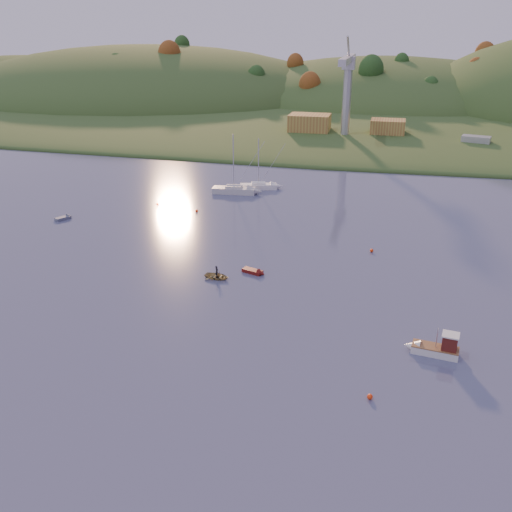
% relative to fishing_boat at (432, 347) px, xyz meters
% --- Properties ---
extents(ground, '(500.00, 500.00, 0.00)m').
position_rel_fishing_boat_xyz_m(ground, '(-20.60, -17.05, -0.74)').
color(ground, '#333A54').
rests_on(ground, ground).
extents(far_shore, '(620.00, 220.00, 1.50)m').
position_rel_fishing_boat_xyz_m(far_shore, '(-20.60, 212.95, -0.74)').
color(far_shore, '#2E4D1E').
rests_on(far_shore, ground).
extents(shore_slope, '(640.00, 150.00, 7.00)m').
position_rel_fishing_boat_xyz_m(shore_slope, '(-20.60, 147.95, -0.74)').
color(shore_slope, '#2E4D1E').
rests_on(shore_slope, ground).
extents(hill_left_far, '(120.00, 100.00, 32.00)m').
position_rel_fishing_boat_xyz_m(hill_left_far, '(-180.60, 197.95, -0.74)').
color(hill_left_far, '#2E4D1E').
rests_on(hill_left_far, ground).
extents(hill_left, '(170.00, 140.00, 44.00)m').
position_rel_fishing_boat_xyz_m(hill_left, '(-110.60, 182.95, -0.74)').
color(hill_left, '#2E4D1E').
rests_on(hill_left, ground).
extents(hill_center, '(140.00, 120.00, 36.00)m').
position_rel_fishing_boat_xyz_m(hill_center, '(-10.60, 192.95, -0.74)').
color(hill_center, '#2E4D1E').
rests_on(hill_center, ground).
extents(hillside_trees, '(280.00, 50.00, 32.00)m').
position_rel_fishing_boat_xyz_m(hillside_trees, '(-20.60, 167.95, -0.74)').
color(hillside_trees, '#1B4619').
rests_on(hillside_trees, ground).
extents(wharf, '(42.00, 16.00, 2.40)m').
position_rel_fishing_boat_xyz_m(wharf, '(-15.60, 104.95, 0.46)').
color(wharf, slate).
rests_on(wharf, ground).
extents(shed_west, '(11.00, 8.00, 4.80)m').
position_rel_fishing_boat_xyz_m(shed_west, '(-28.60, 105.95, 4.06)').
color(shed_west, '#9B6833').
rests_on(shed_west, wharf).
extents(shed_east, '(9.00, 7.00, 4.00)m').
position_rel_fishing_boat_xyz_m(shed_east, '(-7.60, 106.95, 3.66)').
color(shed_east, '#9B6833').
rests_on(shed_east, wharf).
extents(dock_crane, '(3.20, 28.00, 20.30)m').
position_rel_fishing_boat_xyz_m(dock_crane, '(-18.60, 101.35, 16.43)').
color(dock_crane, '#B7B7BC').
rests_on(dock_crane, wharf).
extents(fishing_boat, '(5.46, 2.39, 3.37)m').
position_rel_fishing_boat_xyz_m(fishing_boat, '(0.00, 0.00, 0.00)').
color(fishing_boat, silver).
rests_on(fishing_boat, ground).
extents(sailboat_near, '(7.48, 4.16, 9.94)m').
position_rel_fishing_boat_xyz_m(sailboat_near, '(-30.75, 54.65, -0.08)').
color(sailboat_near, white).
rests_on(sailboat_near, ground).
extents(sailboat_far, '(8.36, 3.19, 11.34)m').
position_rel_fishing_boat_xyz_m(sailboat_far, '(-34.62, 50.51, -0.01)').
color(sailboat_far, beige).
rests_on(sailboat_far, ground).
extents(canoe, '(3.50, 2.70, 0.67)m').
position_rel_fishing_boat_xyz_m(canoe, '(-26.06, 12.08, -0.41)').
color(canoe, tan).
rests_on(canoe, ground).
extents(paddler, '(0.42, 0.58, 1.49)m').
position_rel_fishing_boat_xyz_m(paddler, '(-26.06, 12.08, 0.00)').
color(paddler, black).
rests_on(paddler, ground).
extents(red_tender, '(3.40, 2.11, 1.10)m').
position_rel_fishing_boat_xyz_m(red_tender, '(-21.46, 14.71, -0.52)').
color(red_tender, '#5E110D').
rests_on(red_tender, ground).
extents(grey_dinghy, '(2.47, 3.13, 1.11)m').
position_rel_fishing_boat_xyz_m(grey_dinghy, '(-57.84, 29.11, -0.52)').
color(grey_dinghy, slate).
rests_on(grey_dinghy, ground).
extents(work_vessel, '(16.82, 9.42, 4.09)m').
position_rel_fishing_boat_xyz_m(work_vessel, '(14.40, 100.86, 0.71)').
color(work_vessel, slate).
rests_on(work_vessel, ground).
extents(buoy_0, '(0.50, 0.50, 0.50)m').
position_rel_fishing_boat_xyz_m(buoy_0, '(-5.51, -8.98, -0.49)').
color(buoy_0, '#F8390D').
rests_on(buoy_0, ground).
extents(buoy_1, '(0.50, 0.50, 0.50)m').
position_rel_fishing_boat_xyz_m(buoy_1, '(-7.22, 26.04, -0.49)').
color(buoy_1, '#F8390D').
rests_on(buoy_1, ground).
extents(buoy_2, '(0.50, 0.50, 0.50)m').
position_rel_fishing_boat_xyz_m(buoy_2, '(-45.80, 39.73, -0.49)').
color(buoy_2, '#F8390D').
rests_on(buoy_2, ground).
extents(buoy_3, '(0.50, 0.50, 0.50)m').
position_rel_fishing_boat_xyz_m(buoy_3, '(-37.71, 37.62, -0.49)').
color(buoy_3, '#F8390D').
rests_on(buoy_3, ground).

